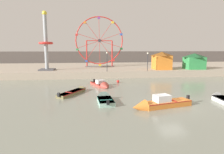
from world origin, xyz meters
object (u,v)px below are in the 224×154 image
motorboat_seafoam (105,99)px  promenade_lamp_near (107,58)px  promenade_lamp_far (148,59)px  drop_tower_steel_tower (46,46)px  motorboat_pale_grey (223,100)px  carnival_booth_green_kiosk (194,61)px  motorboat_orange_hull (159,104)px  ferris_wheel_red_frame (99,42)px  motorboat_faded_red (102,85)px  mooring_buoy_orange (118,81)px  motorboat_olive_wood (76,91)px  carnival_booth_orange_canopy (162,60)px

motorboat_seafoam → promenade_lamp_near: 16.50m
promenade_lamp_far → drop_tower_steel_tower: bearing=169.8°
motorboat_pale_grey → promenade_lamp_far: promenade_lamp_far is taller
motorboat_pale_grey → carnival_booth_green_kiosk: carnival_booth_green_kiosk is taller
motorboat_orange_hull → ferris_wheel_red_frame: bearing=-96.2°
motorboat_pale_grey → motorboat_faded_red: motorboat_faded_red is taller
motorboat_orange_hull → carnival_booth_green_kiosk: carnival_booth_green_kiosk is taller
drop_tower_steel_tower → promenade_lamp_near: size_ratio=3.14×
ferris_wheel_red_frame → mooring_buoy_orange: (2.09, -15.42, -6.74)m
motorboat_seafoam → motorboat_faded_red: (0.18, 7.74, 0.03)m
motorboat_pale_grey → motorboat_orange_hull: bearing=101.1°
promenade_lamp_near → mooring_buoy_orange: promenade_lamp_near is taller
promenade_lamp_near → mooring_buoy_orange: bearing=-77.3°
motorboat_pale_grey → mooring_buoy_orange: motorboat_pale_grey is taller
motorboat_faded_red → motorboat_olive_wood: bearing=-63.6°
motorboat_faded_red → carnival_booth_green_kiosk: 22.27m
carnival_booth_green_kiosk → motorboat_seafoam: bearing=-135.6°
motorboat_faded_red → drop_tower_steel_tower: size_ratio=0.44×
motorboat_orange_hull → motorboat_seafoam: bearing=-43.0°
motorboat_olive_wood → mooring_buoy_orange: (6.11, 6.38, 0.02)m
motorboat_pale_grey → ferris_wheel_red_frame: size_ratio=0.44×
promenade_lamp_near → carnival_booth_green_kiosk: bearing=6.1°
motorboat_faded_red → mooring_buoy_orange: bearing=115.2°
carnival_booth_orange_canopy → promenade_lamp_far: (-3.67, -2.42, 0.47)m
motorboat_orange_hull → motorboat_faded_red: bearing=-80.2°
motorboat_faded_red → ferris_wheel_red_frame: bearing=157.5°
motorboat_seafoam → carnival_booth_green_kiosk: size_ratio=0.95×
motorboat_orange_hull → motorboat_faded_red: 11.34m
motorboat_olive_wood → ferris_wheel_red_frame: size_ratio=0.46×
motorboat_olive_wood → motorboat_faded_red: motorboat_faded_red is taller
motorboat_seafoam → motorboat_orange_hull: bearing=-122.4°
carnival_booth_orange_canopy → carnival_booth_green_kiosk: carnival_booth_orange_canopy is taller
ferris_wheel_red_frame → carnival_booth_orange_canopy: 14.91m
carnival_booth_green_kiosk → mooring_buoy_orange: carnival_booth_green_kiosk is taller
motorboat_pale_grey → drop_tower_steel_tower: bearing=49.6°
carnival_booth_orange_canopy → carnival_booth_green_kiosk: size_ratio=0.89×
carnival_booth_green_kiosk → mooring_buoy_orange: (-16.82, -7.45, -2.66)m
motorboat_olive_wood → promenade_lamp_far: 17.33m
motorboat_orange_hull → promenade_lamp_far: (4.52, 18.42, 3.14)m
motorboat_seafoam → motorboat_pale_grey: (11.82, -1.75, 0.04)m
motorboat_orange_hull → carnival_booth_green_kiosk: 25.65m
motorboat_orange_hull → drop_tower_steel_tower: 26.75m
drop_tower_steel_tower → promenade_lamp_near: 12.02m
motorboat_orange_hull → motorboat_pale_grey: bearing=173.2°
motorboat_orange_hull → motorboat_olive_wood: size_ratio=1.17×
motorboat_seafoam → motorboat_pale_grey: size_ratio=0.77×
motorboat_faded_red → carnival_booth_orange_canopy: carnival_booth_orange_canopy is taller
carnival_booth_orange_canopy → promenade_lamp_far: bearing=-145.6°
motorboat_faded_red → promenade_lamp_far: size_ratio=1.41×
motorboat_olive_wood → promenade_lamp_near: promenade_lamp_near is taller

